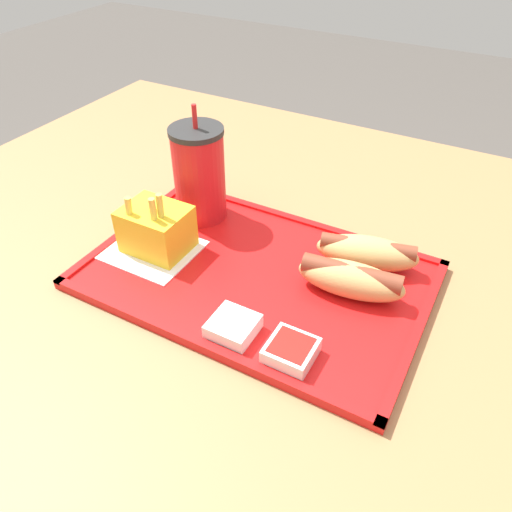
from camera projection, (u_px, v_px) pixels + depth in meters
name	position (u px, v px, depth m)	size (l,w,h in m)	color
dining_table	(261.00, 444.00, 0.91)	(1.35, 1.14, 0.75)	olive
food_tray	(256.00, 276.00, 0.69)	(0.46, 0.30, 0.01)	red
paper_napkin	(151.00, 249.00, 0.73)	(0.13, 0.11, 0.00)	white
soda_cup	(199.00, 174.00, 0.75)	(0.08, 0.08, 0.18)	red
hot_dog_far	(367.00, 252.00, 0.68)	(0.15, 0.08, 0.05)	tan
hot_dog_near	(351.00, 278.00, 0.64)	(0.14, 0.07, 0.05)	tan
fries_carton	(155.00, 230.00, 0.71)	(0.09, 0.07, 0.10)	gold
sauce_cup_mayo	(233.00, 326.00, 0.59)	(0.05, 0.05, 0.02)	silver
sauce_cup_ketchup	(291.00, 351.00, 0.56)	(0.05, 0.05, 0.02)	silver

